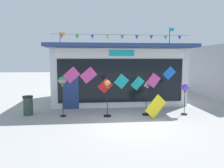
{
  "coord_description": "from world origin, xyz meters",
  "views": [
    {
      "loc": [
        -1.74,
        -9.08,
        2.86
      ],
      "look_at": [
        -0.59,
        2.63,
        1.5
      ],
      "focal_mm": 34.1,
      "sensor_mm": 36.0,
      "label": 1
    }
  ],
  "objects_px": {
    "wind_spinner_left": "(107,90)",
    "display_kite_on_ground": "(156,106)",
    "trash_bin": "(28,105)",
    "wind_spinner_center_left": "(146,100)",
    "wind_spinner_center_right": "(185,91)",
    "wind_spinner_far_left": "(62,83)",
    "kite_shop_building": "(116,73)"
  },
  "relations": [
    {
      "from": "wind_spinner_far_left",
      "to": "wind_spinner_center_right",
      "type": "height_order",
      "value": "wind_spinner_far_left"
    },
    {
      "from": "wind_spinner_left",
      "to": "trash_bin",
      "type": "relative_size",
      "value": 1.87
    },
    {
      "from": "wind_spinner_left",
      "to": "wind_spinner_center_right",
      "type": "bearing_deg",
      "value": -0.77
    },
    {
      "from": "trash_bin",
      "to": "display_kite_on_ground",
      "type": "height_order",
      "value": "display_kite_on_ground"
    },
    {
      "from": "wind_spinner_center_right",
      "to": "trash_bin",
      "type": "xyz_separation_m",
      "value": [
        -8.07,
        0.77,
        -0.76
      ]
    },
    {
      "from": "trash_bin",
      "to": "display_kite_on_ground",
      "type": "xyz_separation_m",
      "value": [
        6.39,
        -1.24,
        0.08
      ]
    },
    {
      "from": "wind_spinner_far_left",
      "to": "kite_shop_building",
      "type": "bearing_deg",
      "value": 52.96
    },
    {
      "from": "trash_bin",
      "to": "display_kite_on_ground",
      "type": "bearing_deg",
      "value": -10.99
    },
    {
      "from": "wind_spinner_far_left",
      "to": "display_kite_on_ground",
      "type": "distance_m",
      "value": 4.74
    },
    {
      "from": "wind_spinner_far_left",
      "to": "wind_spinner_left",
      "type": "relative_size",
      "value": 1.08
    },
    {
      "from": "wind_spinner_left",
      "to": "display_kite_on_ground",
      "type": "xyz_separation_m",
      "value": [
        2.33,
        -0.53,
        -0.75
      ]
    },
    {
      "from": "wind_spinner_far_left",
      "to": "wind_spinner_center_right",
      "type": "xyz_separation_m",
      "value": [
        6.23,
        -0.28,
        -0.41
      ]
    },
    {
      "from": "wind_spinner_center_left",
      "to": "wind_spinner_center_right",
      "type": "distance_m",
      "value": 2.05
    },
    {
      "from": "trash_bin",
      "to": "display_kite_on_ground",
      "type": "distance_m",
      "value": 6.51
    },
    {
      "from": "wind_spinner_center_right",
      "to": "display_kite_on_ground",
      "type": "xyz_separation_m",
      "value": [
        -1.68,
        -0.47,
        -0.68
      ]
    },
    {
      "from": "wind_spinner_center_right",
      "to": "display_kite_on_ground",
      "type": "relative_size",
      "value": 1.47
    },
    {
      "from": "wind_spinner_left",
      "to": "wind_spinner_center_right",
      "type": "height_order",
      "value": "wind_spinner_left"
    },
    {
      "from": "kite_shop_building",
      "to": "wind_spinner_left",
      "type": "height_order",
      "value": "kite_shop_building"
    },
    {
      "from": "wind_spinner_center_left",
      "to": "wind_spinner_left",
      "type": "bearing_deg",
      "value": -178.29
    },
    {
      "from": "wind_spinner_left",
      "to": "trash_bin",
      "type": "height_order",
      "value": "wind_spinner_left"
    },
    {
      "from": "display_kite_on_ground",
      "to": "wind_spinner_left",
      "type": "bearing_deg",
      "value": 167.25
    },
    {
      "from": "trash_bin",
      "to": "display_kite_on_ground",
      "type": "relative_size",
      "value": 0.91
    },
    {
      "from": "kite_shop_building",
      "to": "wind_spinner_left",
      "type": "bearing_deg",
      "value": -102.29
    },
    {
      "from": "wind_spinner_far_left",
      "to": "wind_spinner_left",
      "type": "distance_m",
      "value": 2.26
    },
    {
      "from": "wind_spinner_left",
      "to": "display_kite_on_ground",
      "type": "distance_m",
      "value": 2.51
    },
    {
      "from": "kite_shop_building",
      "to": "display_kite_on_ground",
      "type": "height_order",
      "value": "kite_shop_building"
    },
    {
      "from": "wind_spinner_center_right",
      "to": "trash_bin",
      "type": "height_order",
      "value": "wind_spinner_center_right"
    },
    {
      "from": "kite_shop_building",
      "to": "wind_spinner_center_left",
      "type": "height_order",
      "value": "kite_shop_building"
    },
    {
      "from": "wind_spinner_left",
      "to": "display_kite_on_ground",
      "type": "relative_size",
      "value": 1.7
    },
    {
      "from": "wind_spinner_far_left",
      "to": "display_kite_on_ground",
      "type": "xyz_separation_m",
      "value": [
        4.55,
        -0.75,
        -1.1
      ]
    },
    {
      "from": "kite_shop_building",
      "to": "trash_bin",
      "type": "distance_m",
      "value": 6.42
    },
    {
      "from": "wind_spinner_far_left",
      "to": "wind_spinner_center_left",
      "type": "xyz_separation_m",
      "value": [
        4.24,
        -0.16,
        -0.89
      ]
    }
  ]
}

